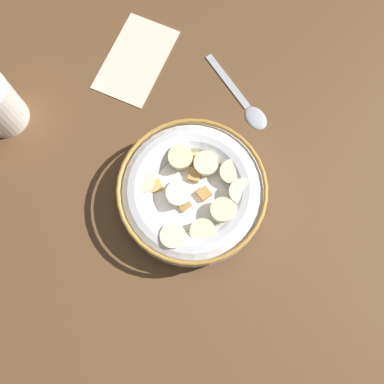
% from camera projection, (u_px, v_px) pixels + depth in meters
% --- Properties ---
extents(ground_plane, '(1.37, 1.37, 0.02)m').
position_uv_depth(ground_plane, '(192.00, 199.00, 0.64)').
color(ground_plane, brown).
extents(cereal_bowl, '(0.20, 0.20, 0.05)m').
position_uv_depth(cereal_bowl, '(192.00, 193.00, 0.60)').
color(cereal_bowl, silver).
rests_on(cereal_bowl, ground_plane).
extents(spoon, '(0.12, 0.11, 0.01)m').
position_uv_depth(spoon, '(248.00, 106.00, 0.66)').
color(spoon, '#A5A5AD').
rests_on(spoon, ground_plane).
extents(folded_napkin, '(0.16, 0.12, 0.00)m').
position_uv_depth(folded_napkin, '(136.00, 59.00, 0.68)').
color(folded_napkin, beige).
rests_on(folded_napkin, ground_plane).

